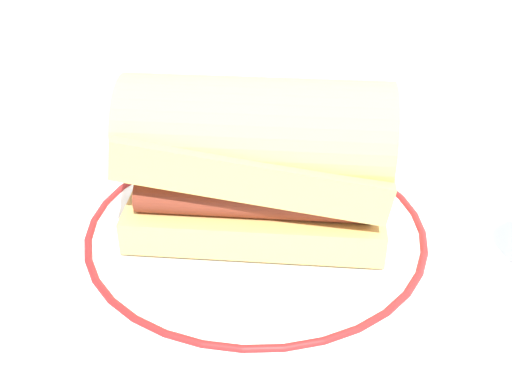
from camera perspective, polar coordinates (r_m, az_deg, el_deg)
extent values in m
plane|color=silver|center=(0.51, 2.59, -4.50)|extent=(1.50, 1.50, 0.00)
cylinder|color=white|center=(0.51, 0.00, -3.73)|extent=(0.29, 0.29, 0.01)
torus|color=maroon|center=(0.50, 0.00, -3.18)|extent=(0.27, 0.27, 0.01)
cube|color=#DFB261|center=(0.49, 0.00, -1.67)|extent=(0.21, 0.16, 0.03)
cylinder|color=maroon|center=(0.46, -0.28, -0.84)|extent=(0.17, 0.08, 0.02)
cylinder|color=brown|center=(0.48, 0.00, 0.82)|extent=(0.17, 0.08, 0.02)
cylinder|color=brown|center=(0.50, 0.26, 2.34)|extent=(0.17, 0.08, 0.02)
cube|color=#DCB75F|center=(0.47, 0.00, 3.66)|extent=(0.22, 0.16, 0.06)
cylinder|color=#E4AE66|center=(0.46, 0.00, 5.31)|extent=(0.21, 0.14, 0.08)
cube|color=silver|center=(0.78, 3.62, 9.59)|extent=(0.07, 0.10, 0.01)
cube|color=black|center=(0.71, 4.70, 7.38)|extent=(0.04, 0.05, 0.01)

